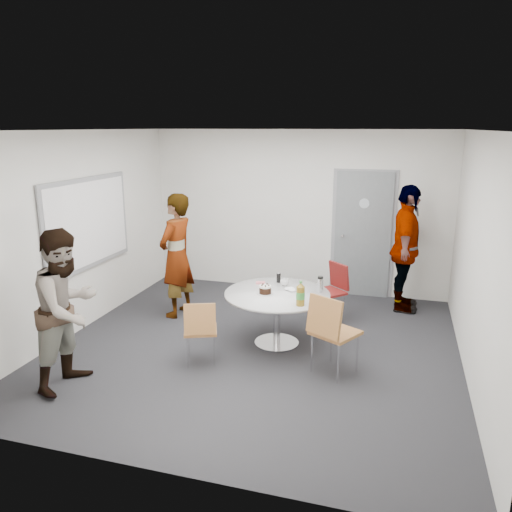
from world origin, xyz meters
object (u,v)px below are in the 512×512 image
(chair_near_right, at_px, (330,327))
(door, at_px, (363,235))
(chair_near_left, at_px, (200,327))
(chair_far, at_px, (333,286))
(table, at_px, (278,300))
(person_right, at_px, (405,249))
(whiteboard, at_px, (88,223))
(person_left, at_px, (67,309))
(person_main, at_px, (177,256))

(chair_near_right, bearing_deg, door, 117.15)
(chair_near_left, distance_m, chair_far, 2.27)
(table, bearing_deg, chair_near_right, -40.30)
(door, distance_m, chair_near_left, 3.54)
(chair_near_left, relative_size, chair_far, 0.94)
(person_right, bearing_deg, table, 139.75)
(whiteboard, distance_m, chair_far, 3.55)
(person_right, bearing_deg, door, 52.25)
(chair_near_left, height_order, person_left, person_left)
(door, distance_m, chair_far, 1.38)
(whiteboard, bearing_deg, chair_near_left, -22.85)
(table, xyz_separation_m, person_main, (-1.69, 0.62, 0.31))
(door, distance_m, table, 2.49)
(chair_far, bearing_deg, chair_near_left, 97.43)
(chair_far, xyz_separation_m, person_main, (-2.24, -0.44, 0.40))
(whiteboard, bearing_deg, person_main, 30.10)
(door, xyz_separation_m, chair_near_right, (-0.09, -2.94, -0.44))
(door, bearing_deg, person_right, -38.18)
(chair_near_right, xyz_separation_m, person_main, (-2.44, 1.25, 0.33))
(door, distance_m, whiteboard, 4.25)
(whiteboard, xyz_separation_m, person_right, (4.24, 1.75, -0.49))
(chair_near_left, height_order, person_right, person_right)
(table, height_order, person_right, person_right)
(whiteboard, xyz_separation_m, chair_near_right, (3.47, -0.66, -0.87))
(person_main, bearing_deg, chair_near_right, 72.92)
(door, relative_size, person_right, 1.10)
(whiteboard, height_order, person_main, whiteboard)
(table, distance_m, chair_far, 1.20)
(door, height_order, chair_near_right, door)
(door, relative_size, chair_near_right, 2.23)
(table, distance_m, chair_near_left, 1.10)
(table, relative_size, person_main, 0.73)
(door, relative_size, table, 1.58)
(person_left, bearing_deg, door, -29.90)
(person_left, bearing_deg, chair_near_right, -64.59)
(person_left, xyz_separation_m, person_right, (3.43, 3.39, 0.09))
(chair_near_right, bearing_deg, person_main, -178.25)
(table, height_order, chair_far, table)
(door, height_order, table, door)
(person_left, bearing_deg, chair_near_left, -50.25)
(table, xyz_separation_m, chair_near_left, (-0.74, -0.81, -0.12))
(whiteboard, bearing_deg, person_left, -63.80)
(table, relative_size, chair_near_left, 1.68)
(whiteboard, distance_m, person_right, 4.61)
(chair_near_left, distance_m, person_main, 1.77)
(whiteboard, height_order, chair_near_left, whiteboard)
(door, bearing_deg, chair_near_left, -116.93)
(whiteboard, bearing_deg, table, -0.45)
(door, xyz_separation_m, chair_far, (-0.30, -1.24, -0.51))
(table, bearing_deg, chair_near_left, -132.23)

